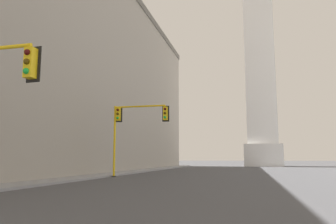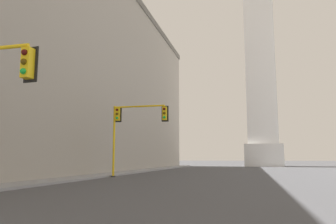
% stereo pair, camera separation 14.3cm
% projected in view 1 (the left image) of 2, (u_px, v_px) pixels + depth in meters
% --- Properties ---
extents(sidewalk_left, '(5.00, 76.85, 0.15)m').
position_uv_depth(sidewalk_left, '(79.00, 176.00, 27.23)').
color(sidewalk_left, gray).
rests_on(sidewalk_left, ground_plane).
extents(building_left, '(25.01, 59.18, 22.92)m').
position_uv_depth(building_left, '(36.00, 80.00, 41.69)').
color(building_left, gray).
rests_on(building_left, ground_plane).
extents(obelisk, '(7.03, 7.03, 65.06)m').
position_uv_depth(obelisk, '(257.00, 11.00, 67.14)').
color(obelisk, silver).
rests_on(obelisk, ground_plane).
extents(traffic_light_mid_left, '(4.91, 0.51, 5.98)m').
position_uv_depth(traffic_light_mid_left, '(132.00, 122.00, 27.47)').
color(traffic_light_mid_left, yellow).
rests_on(traffic_light_mid_left, ground_plane).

